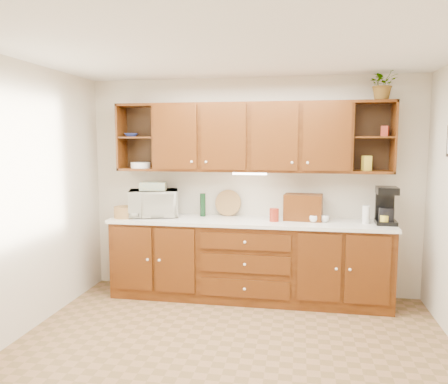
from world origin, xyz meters
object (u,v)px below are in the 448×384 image
at_px(microwave, 154,203).
at_px(coffee_maker, 386,206).
at_px(potted_plant, 383,84).
at_px(bread_box, 303,207).

xyz_separation_m(microwave, coffee_maker, (2.68, -0.01, 0.04)).
relative_size(microwave, potted_plant, 1.67).
bearing_deg(bread_box, coffee_maker, 1.12).
bearing_deg(microwave, coffee_maker, -17.76).
xyz_separation_m(microwave, bread_box, (1.78, 0.06, -0.01)).
relative_size(bread_box, potted_plant, 1.23).
bearing_deg(coffee_maker, microwave, -177.70).
bearing_deg(coffee_maker, bread_box, 178.09).
height_order(bread_box, coffee_maker, coffee_maker).
distance_m(microwave, potted_plant, 2.94).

